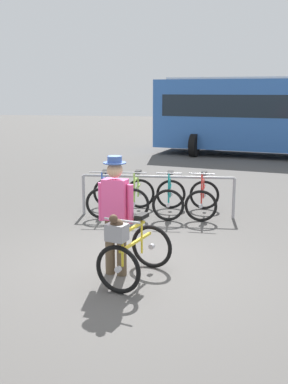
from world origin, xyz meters
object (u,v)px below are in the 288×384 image
(racked_bike_blue, at_px, (105,196))
(racked_bike_lime, at_px, (137,197))
(racked_bike_teal, at_px, (170,198))
(person_with_featured_bike, at_px, (115,211))
(featured_bicycle, at_px, (132,249))
(bus_distant, at_px, (284,112))
(racked_bike_red, at_px, (203,198))

(racked_bike_blue, height_order, racked_bike_lime, same)
(racked_bike_teal, height_order, person_with_featured_bike, person_with_featured_bike)
(racked_bike_blue, height_order, featured_bicycle, featured_bicycle)
(racked_bike_lime, bearing_deg, featured_bicycle, -80.39)
(racked_bike_teal, xyz_separation_m, bus_distant, (3.34, 9.51, 1.37))
(racked_bike_teal, distance_m, person_with_featured_bike, 3.51)
(racked_bike_lime, xyz_separation_m, racked_bike_red, (1.40, 0.09, 0.00))
(racked_bike_teal, bearing_deg, racked_bike_lime, -176.18)
(racked_bike_lime, bearing_deg, person_with_featured_bike, -84.39)
(racked_bike_teal, xyz_separation_m, featured_bicycle, (-0.08, -3.71, 0.12))
(person_with_featured_bike, distance_m, bus_distant, 13.49)
(racked_bike_lime, bearing_deg, racked_bike_teal, 3.82)
(racked_bike_blue, height_order, racked_bike_red, same)
(racked_bike_blue, bearing_deg, bus_distant, 63.72)
(racked_bike_blue, xyz_separation_m, racked_bike_red, (2.10, 0.14, 0.00))
(racked_bike_teal, relative_size, featured_bicycle, 0.89)
(featured_bicycle, bearing_deg, person_with_featured_bike, 136.98)
(racked_bike_blue, relative_size, bus_distant, 0.11)
(racked_bike_red, bearing_deg, featured_bicycle, -101.69)
(featured_bicycle, xyz_separation_m, bus_distant, (3.42, 13.22, 1.25))
(racked_bike_blue, height_order, bus_distant, bus_distant)
(racked_bike_teal, bearing_deg, racked_bike_red, 3.82)
(racked_bike_blue, distance_m, featured_bicycle, 3.85)
(racked_bike_red, bearing_deg, racked_bike_blue, -176.18)
(racked_bike_red, height_order, bus_distant, bus_distant)
(racked_bike_blue, relative_size, racked_bike_lime, 1.01)
(featured_bicycle, bearing_deg, bus_distant, 75.48)
(racked_bike_lime, relative_size, racked_bike_red, 1.01)
(racked_bike_teal, relative_size, racked_bike_red, 0.99)
(racked_bike_teal, xyz_separation_m, racked_bike_red, (0.70, 0.05, 0.00))
(racked_bike_red, relative_size, featured_bicycle, 0.90)
(featured_bicycle, xyz_separation_m, person_with_featured_bike, (-0.29, 0.27, 0.46))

